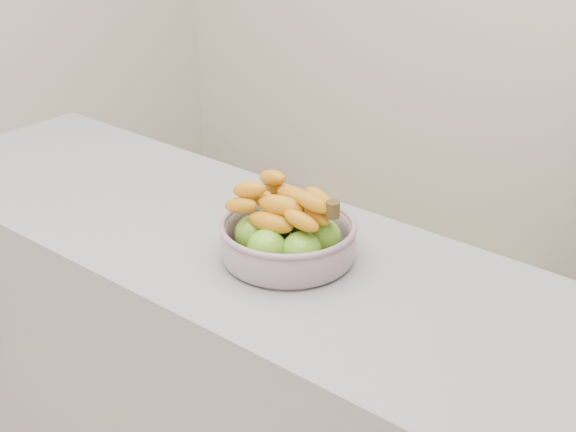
{
  "coord_description": "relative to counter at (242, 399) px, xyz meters",
  "views": [
    {
      "loc": [
        1.1,
        -0.97,
        1.73
      ],
      "look_at": [
        0.15,
        0.17,
        1.0
      ],
      "focal_mm": 50.0,
      "sensor_mm": 36.0,
      "label": 1
    }
  ],
  "objects": [
    {
      "name": "counter",
      "position": [
        0.0,
        0.0,
        0.0
      ],
      "size": [
        2.0,
        0.6,
        0.9
      ],
      "primitive_type": "cube",
      "color": "gray",
      "rests_on": "ground"
    },
    {
      "name": "fruit_bowl",
      "position": [
        0.15,
        -0.0,
        0.5
      ],
      "size": [
        0.29,
        0.29,
        0.16
      ],
      "rotation": [
        0.0,
        0.0,
        0.05
      ],
      "color": "#A5B4C6",
      "rests_on": "counter"
    }
  ]
}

